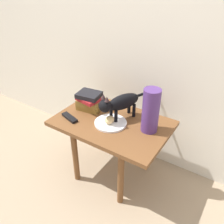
% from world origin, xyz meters
% --- Properties ---
extents(ground_plane, '(6.00, 6.00, 0.00)m').
position_xyz_m(ground_plane, '(0.00, 0.00, 0.00)').
color(ground_plane, gray).
extents(back_panel, '(4.00, 0.04, 2.20)m').
position_xyz_m(back_panel, '(0.00, 0.39, 1.10)').
color(back_panel, silver).
rests_on(back_panel, ground).
extents(side_table, '(0.81, 0.53, 0.51)m').
position_xyz_m(side_table, '(0.00, 0.00, 0.44)').
color(side_table, brown).
rests_on(side_table, ground).
extents(plate, '(0.23, 0.23, 0.01)m').
position_xyz_m(plate, '(0.01, -0.03, 0.52)').
color(plate, white).
rests_on(plate, side_table).
extents(bread_roll, '(0.07, 0.09, 0.05)m').
position_xyz_m(bread_roll, '(0.01, -0.04, 0.55)').
color(bread_roll, '#E0BC7A').
rests_on(bread_roll, plate).
extents(cat, '(0.23, 0.45, 0.23)m').
position_xyz_m(cat, '(0.03, 0.06, 0.64)').
color(cat, black).
rests_on(cat, side_table).
extents(book_stack, '(0.20, 0.17, 0.14)m').
position_xyz_m(book_stack, '(-0.24, 0.05, 0.58)').
color(book_stack, olive).
rests_on(book_stack, side_table).
extents(green_vase, '(0.11, 0.11, 0.30)m').
position_xyz_m(green_vase, '(0.26, 0.05, 0.66)').
color(green_vase, '#4C2D72').
rests_on(green_vase, side_table).
extents(tv_remote, '(0.16, 0.08, 0.02)m').
position_xyz_m(tv_remote, '(-0.28, -0.14, 0.52)').
color(tv_remote, black).
rests_on(tv_remote, side_table).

